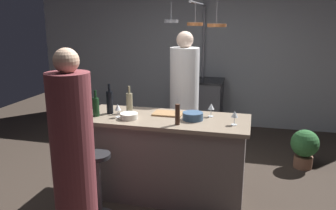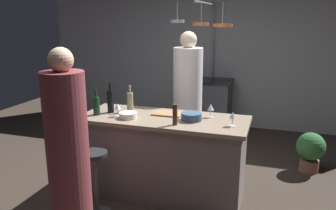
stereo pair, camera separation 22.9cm
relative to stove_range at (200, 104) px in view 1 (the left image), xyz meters
name	(u,v)px [view 1 (the left image)]	position (x,y,z in m)	size (l,w,h in m)	color
ground_plane	(165,193)	(0.00, -2.45, -0.45)	(9.00, 9.00, 0.00)	#382D26
back_wall	(204,54)	(0.00, 0.40, 0.85)	(6.40, 0.16, 2.60)	#9EA3A8
kitchen_island	(165,156)	(0.00, -2.45, 0.01)	(1.80, 0.72, 0.90)	slate
stove_range	(200,104)	(0.00, 0.00, 0.00)	(0.80, 0.64, 0.89)	#47474C
chef	(184,105)	(0.04, -1.59, 0.38)	(0.38, 0.38, 1.78)	white
bar_stool_left	(98,183)	(-0.50, -3.07, -0.07)	(0.28, 0.28, 0.68)	#4C4C51
guest_left	(73,157)	(-0.54, -3.43, 0.35)	(0.36, 0.36, 1.71)	brown
overhead_pot_rack	(200,37)	(0.06, -0.50, 1.21)	(0.89, 1.37, 2.17)	gray
potted_plant	(305,146)	(1.60, -1.32, -0.15)	(0.36, 0.36, 0.52)	brown
cutting_board	(168,114)	(0.01, -2.32, 0.46)	(0.32, 0.22, 0.02)	#997047
pepper_mill	(177,114)	(0.19, -2.66, 0.56)	(0.05, 0.05, 0.21)	#382319
wine_bottle_red	(96,106)	(-0.73, -2.58, 0.56)	(0.07, 0.07, 0.29)	#143319
wine_bottle_white	(129,102)	(-0.44, -2.34, 0.57)	(0.07, 0.07, 0.30)	gray
wine_bottle_dark	(110,102)	(-0.63, -2.44, 0.58)	(0.07, 0.07, 0.33)	black
wine_glass_near_right_guest	(235,115)	(0.74, -2.53, 0.56)	(0.07, 0.07, 0.15)	silver
wine_glass_near_left_guest	(211,107)	(0.48, -2.29, 0.56)	(0.07, 0.07, 0.15)	silver
wine_glass_by_chef	(118,108)	(-0.48, -2.57, 0.56)	(0.07, 0.07, 0.15)	silver
mixing_bowl_ceramic	(129,116)	(-0.35, -2.59, 0.48)	(0.19, 0.19, 0.06)	silver
mixing_bowl_blue	(193,116)	(0.31, -2.46, 0.49)	(0.21, 0.21, 0.08)	#334C6B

